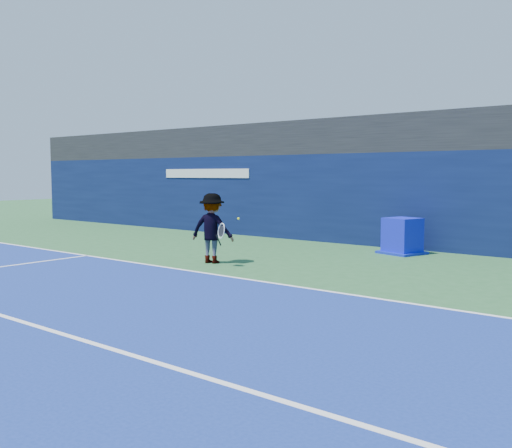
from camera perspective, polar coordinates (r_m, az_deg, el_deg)
name	(u,v)px	position (r m, az deg, el deg)	size (l,w,h in m)	color
ground	(110,297)	(11.18, -14.39, -7.11)	(80.00, 80.00, 0.00)	#295C30
baseline	(217,275)	(13.17, -3.90, -5.10)	(24.00, 0.10, 0.01)	white
service_line	(8,318)	(10.14, -23.53, -8.58)	(24.00, 0.10, 0.01)	white
stadium_band	(385,136)	(20.12, 12.77, 8.54)	(36.00, 3.00, 1.20)	black
back_wall_assembly	(370,199)	(19.20, 11.34, 2.47)	(36.00, 1.03, 3.00)	#0B153D
equipment_cart	(402,237)	(17.16, 14.42, -1.31)	(1.35, 1.35, 1.05)	#0D14C1
tennis_player	(212,228)	(14.90, -4.40, -0.42)	(1.42, 0.98, 1.82)	white
tennis_ball	(238,219)	(15.63, -1.77, 0.55)	(0.06, 0.06, 0.06)	#EAF61B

